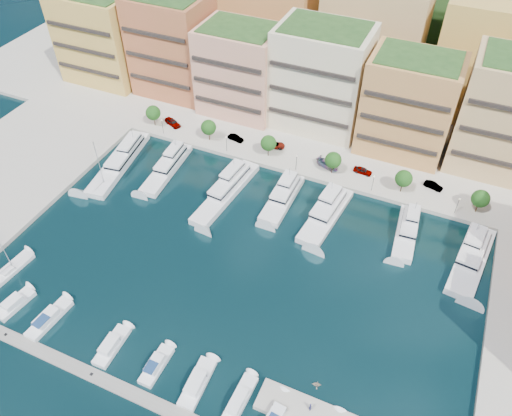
# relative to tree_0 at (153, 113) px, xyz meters

# --- Properties ---
(ground) EXTENTS (400.00, 400.00, 0.00)m
(ground) POSITION_rel_tree_0_xyz_m (40.00, -33.50, -4.74)
(ground) COLOR black
(ground) RESTS_ON ground
(north_quay) EXTENTS (220.00, 64.00, 2.00)m
(north_quay) POSITION_rel_tree_0_xyz_m (40.00, 28.50, -4.74)
(north_quay) COLOR #9E998E
(north_quay) RESTS_ON ground
(hillside) EXTENTS (240.00, 40.00, 58.00)m
(hillside) POSITION_rel_tree_0_xyz_m (40.00, 76.50, -4.74)
(hillside) COLOR #213E19
(hillside) RESTS_ON ground
(south_pontoon) EXTENTS (72.00, 2.20, 0.35)m
(south_pontoon) POSITION_rel_tree_0_xyz_m (37.00, -63.50, -4.74)
(south_pontoon) COLOR gray
(south_pontoon) RESTS_ON ground
(apartment_0) EXTENTS (22.00, 16.50, 24.80)m
(apartment_0) POSITION_rel_tree_0_xyz_m (-26.00, 16.49, 8.57)
(apartment_0) COLOR gold
(apartment_0) RESTS_ON north_quay
(apartment_1) EXTENTS (20.00, 16.50, 26.80)m
(apartment_1) POSITION_rel_tree_0_xyz_m (-4.00, 18.49, 9.57)
(apartment_1) COLOR #B25C3B
(apartment_1) RESTS_ON north_quay
(apartment_2) EXTENTS (20.00, 15.50, 22.80)m
(apartment_2) POSITION_rel_tree_0_xyz_m (17.00, 16.49, 7.57)
(apartment_2) COLOR tan
(apartment_2) RESTS_ON north_quay
(apartment_3) EXTENTS (22.00, 16.50, 25.80)m
(apartment_3) POSITION_rel_tree_0_xyz_m (38.00, 18.49, 9.07)
(apartment_3) COLOR beige
(apartment_3) RESTS_ON north_quay
(apartment_4) EXTENTS (20.00, 15.50, 23.80)m
(apartment_4) POSITION_rel_tree_0_xyz_m (60.00, 16.49, 8.07)
(apartment_4) COLOR #C18648
(apartment_4) RESTS_ON north_quay
(backblock_0) EXTENTS (26.00, 18.00, 30.00)m
(backblock_0) POSITION_rel_tree_0_xyz_m (-15.00, 40.50, 11.26)
(backblock_0) COLOR beige
(backblock_0) RESTS_ON north_quay
(backblock_1) EXTENTS (26.00, 18.00, 30.00)m
(backblock_1) POSITION_rel_tree_0_xyz_m (15.00, 40.50, 11.26)
(backblock_1) COLOR #C18648
(backblock_1) RESTS_ON north_quay
(backblock_2) EXTENTS (26.00, 18.00, 30.00)m
(backblock_2) POSITION_rel_tree_0_xyz_m (45.00, 40.50, 11.26)
(backblock_2) COLOR tan
(backblock_2) RESTS_ON north_quay
(backblock_3) EXTENTS (26.00, 18.00, 30.00)m
(backblock_3) POSITION_rel_tree_0_xyz_m (75.00, 40.50, 11.26)
(backblock_3) COLOR gold
(backblock_3) RESTS_ON north_quay
(tree_0) EXTENTS (3.80, 3.80, 5.65)m
(tree_0) POSITION_rel_tree_0_xyz_m (0.00, 0.00, 0.00)
(tree_0) COLOR #473323
(tree_0) RESTS_ON north_quay
(tree_1) EXTENTS (3.80, 3.80, 5.65)m
(tree_1) POSITION_rel_tree_0_xyz_m (16.00, 0.00, 0.00)
(tree_1) COLOR #473323
(tree_1) RESTS_ON north_quay
(tree_2) EXTENTS (3.80, 3.80, 5.65)m
(tree_2) POSITION_rel_tree_0_xyz_m (32.00, 0.00, 0.00)
(tree_2) COLOR #473323
(tree_2) RESTS_ON north_quay
(tree_3) EXTENTS (3.80, 3.80, 5.65)m
(tree_3) POSITION_rel_tree_0_xyz_m (48.00, 0.00, 0.00)
(tree_3) COLOR #473323
(tree_3) RESTS_ON north_quay
(tree_4) EXTENTS (3.80, 3.80, 5.65)m
(tree_4) POSITION_rel_tree_0_xyz_m (64.00, 0.00, 0.00)
(tree_4) COLOR #473323
(tree_4) RESTS_ON north_quay
(tree_5) EXTENTS (3.80, 3.80, 5.65)m
(tree_5) POSITION_rel_tree_0_xyz_m (80.00, 0.00, 0.00)
(tree_5) COLOR #473323
(tree_5) RESTS_ON north_quay
(lamppost_0) EXTENTS (0.30, 0.30, 4.20)m
(lamppost_0) POSITION_rel_tree_0_xyz_m (4.00, -2.30, -0.92)
(lamppost_0) COLOR black
(lamppost_0) RESTS_ON north_quay
(lamppost_1) EXTENTS (0.30, 0.30, 4.20)m
(lamppost_1) POSITION_rel_tree_0_xyz_m (22.00, -2.30, -0.92)
(lamppost_1) COLOR black
(lamppost_1) RESTS_ON north_quay
(lamppost_2) EXTENTS (0.30, 0.30, 4.20)m
(lamppost_2) POSITION_rel_tree_0_xyz_m (40.00, -2.30, -0.92)
(lamppost_2) COLOR black
(lamppost_2) RESTS_ON north_quay
(lamppost_3) EXTENTS (0.30, 0.30, 4.20)m
(lamppost_3) POSITION_rel_tree_0_xyz_m (58.00, -2.30, -0.92)
(lamppost_3) COLOR black
(lamppost_3) RESTS_ON north_quay
(lamppost_4) EXTENTS (0.30, 0.30, 4.20)m
(lamppost_4) POSITION_rel_tree_0_xyz_m (76.00, -2.30, -0.92)
(lamppost_4) COLOR black
(lamppost_4) RESTS_ON north_quay
(yacht_0) EXTENTS (8.37, 25.02, 7.30)m
(yacht_0) POSITION_rel_tree_0_xyz_m (0.43, -15.76, -3.53)
(yacht_0) COLOR silver
(yacht_0) RESTS_ON ground
(yacht_1) EXTENTS (5.54, 19.50, 7.30)m
(yacht_1) POSITION_rel_tree_0_xyz_m (12.03, -13.37, -3.65)
(yacht_1) COLOR silver
(yacht_1) RESTS_ON ground
(yacht_2) EXTENTS (6.39, 23.35, 7.30)m
(yacht_2) POSITION_rel_tree_0_xyz_m (28.53, -15.06, -3.53)
(yacht_2) COLOR silver
(yacht_2) RESTS_ON ground
(yacht_3) EXTENTS (4.59, 16.56, 7.30)m
(yacht_3) POSITION_rel_tree_0_xyz_m (40.70, -12.09, -3.53)
(yacht_3) COLOR silver
(yacht_3) RESTS_ON ground
(yacht_4) EXTENTS (7.05, 19.41, 7.30)m
(yacht_4) POSITION_rel_tree_0_xyz_m (51.13, -13.24, -3.65)
(yacht_4) COLOR silver
(yacht_4) RESTS_ON ground
(yacht_5) EXTENTS (5.16, 15.60, 7.30)m
(yacht_5) POSITION_rel_tree_0_xyz_m (67.81, -11.52, -3.53)
(yacht_5) COLOR silver
(yacht_5) RESTS_ON ground
(yacht_6) EXTENTS (7.54, 20.28, 7.30)m
(yacht_6) POSITION_rel_tree_0_xyz_m (80.86, -13.57, -3.53)
(yacht_6) COLOR silver
(yacht_6) RESTS_ON ground
(cruiser_0) EXTENTS (3.60, 7.55, 2.55)m
(cruiser_0) POSITION_rel_tree_0_xyz_m (7.03, -58.08, -4.20)
(cruiser_0) COLOR white
(cruiser_0) RESTS_ON ground
(cruiser_1) EXTENTS (3.41, 9.35, 2.66)m
(cruiser_1) POSITION_rel_tree_0_xyz_m (14.79, -58.12, -4.17)
(cruiser_1) COLOR white
(cruiser_1) RESTS_ON ground
(cruiser_3) EXTENTS (2.87, 8.05, 2.55)m
(cruiser_3) POSITION_rel_tree_0_xyz_m (28.06, -58.09, -4.20)
(cruiser_3) COLOR white
(cruiser_3) RESTS_ON ground
(cruiser_4) EXTENTS (2.44, 7.43, 2.66)m
(cruiser_4) POSITION_rel_tree_0_xyz_m (36.80, -58.10, -4.17)
(cruiser_4) COLOR white
(cruiser_4) RESTS_ON ground
(cruiser_5) EXTENTS (3.21, 8.89, 2.55)m
(cruiser_5) POSITION_rel_tree_0_xyz_m (44.36, -58.10, -4.20)
(cruiser_5) COLOR white
(cruiser_5) RESTS_ON ground
(cruiser_6) EXTENTS (2.67, 9.20, 2.55)m
(cruiser_6) POSITION_rel_tree_0_xyz_m (51.60, -58.10, -4.20)
(cruiser_6) COLOR white
(cruiser_6) RESTS_ON ground
(sailboat_2) EXTENTS (2.89, 7.75, 13.20)m
(sailboat_2) POSITION_rel_tree_0_xyz_m (2.16, -25.12, -4.42)
(sailboat_2) COLOR silver
(sailboat_2) RESTS_ON ground
(sailboat_0) EXTENTS (3.61, 9.53, 13.20)m
(sailboat_0) POSITION_rel_tree_0_xyz_m (0.41, -52.15, -4.43)
(sailboat_0) COLOR silver
(sailboat_0) RESTS_ON ground
(tender_1) EXTENTS (1.73, 1.58, 0.77)m
(tender_1) POSITION_rel_tree_0_xyz_m (61.67, -50.48, -4.36)
(tender_1) COLOR beige
(tender_1) RESTS_ON ground
(car_0) EXTENTS (5.42, 3.83, 1.71)m
(car_0) POSITION_rel_tree_0_xyz_m (4.24, 1.94, -2.89)
(car_0) COLOR gray
(car_0) RESTS_ON north_quay
(car_1) EXTENTS (4.35, 2.17, 1.37)m
(car_1) POSITION_rel_tree_0_xyz_m (22.10, 2.52, -3.06)
(car_1) COLOR gray
(car_1) RESTS_ON north_quay
(car_2) EXTENTS (5.44, 3.48, 1.40)m
(car_2) POSITION_rel_tree_0_xyz_m (32.09, 3.83, -3.04)
(car_2) COLOR gray
(car_2) RESTS_ON north_quay
(car_3) EXTENTS (5.93, 3.89, 1.60)m
(car_3) POSITION_rel_tree_0_xyz_m (46.41, 1.69, -2.95)
(car_3) COLOR gray
(car_3) RESTS_ON north_quay
(car_4) EXTENTS (4.43, 2.05, 1.47)m
(car_4) POSITION_rel_tree_0_xyz_m (54.56, 2.82, -3.01)
(car_4) COLOR gray
(car_4) RESTS_ON north_quay
(car_5) EXTENTS (4.43, 2.45, 1.38)m
(car_5) POSITION_rel_tree_0_xyz_m (70.37, 4.07, -3.05)
(car_5) COLOR gray
(car_5) RESTS_ON north_quay
(person_0) EXTENTS (0.64, 0.74, 1.71)m
(person_0) POSITION_rel_tree_0_xyz_m (62.10, -55.01, -2.89)
(person_0) COLOR navy
(person_0) RESTS_ON finger_pier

